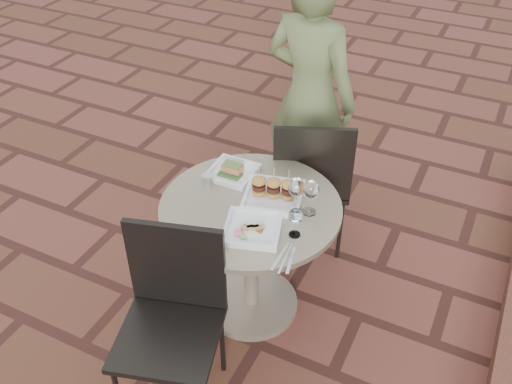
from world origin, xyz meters
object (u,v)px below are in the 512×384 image
at_px(plate_salmon, 232,171).
at_px(plate_tuna, 252,228).
at_px(diner, 310,99).
at_px(plate_sliders, 273,192).
at_px(cafe_table, 251,242).
at_px(chair_far, 311,175).
at_px(chair_near, 173,306).

bearing_deg(plate_salmon, plate_tuna, -50.45).
xyz_separation_m(diner, plate_sliders, (0.16, -0.86, -0.06)).
distance_m(plate_salmon, plate_tuna, 0.46).
bearing_deg(diner, cafe_table, 104.37).
distance_m(chair_far, chair_near, 1.20).
height_order(chair_far, plate_tuna, chair_far).
bearing_deg(plate_tuna, chair_far, 90.12).
xyz_separation_m(chair_far, chair_near, (-0.18, -1.19, 0.00)).
height_order(cafe_table, chair_far, chair_far).
distance_m(chair_near, plate_tuna, 0.50).
bearing_deg(plate_salmon, diner, 80.98).
height_order(cafe_table, plate_salmon, plate_salmon).
xyz_separation_m(chair_near, plate_tuna, (0.19, 0.42, 0.20)).
relative_size(diner, plate_tuna, 5.17).
xyz_separation_m(cafe_table, diner, (-0.08, 0.96, 0.35)).
relative_size(chair_far, chair_near, 1.00).
xyz_separation_m(plate_sliders, plate_tuna, (0.02, -0.27, -0.02)).
relative_size(chair_near, plate_tuna, 2.89).
distance_m(chair_near, diner, 1.57).
xyz_separation_m(chair_far, plate_tuna, (0.00, -0.77, 0.20)).
bearing_deg(plate_tuna, plate_salmon, 129.55).
bearing_deg(plate_salmon, chair_near, -82.09).
bearing_deg(chair_near, diner, 73.41).
relative_size(cafe_table, chair_near, 0.97).
height_order(diner, plate_salmon, diner).
bearing_deg(chair_near, plate_salmon, 81.86).
relative_size(chair_far, plate_sliders, 2.71).
bearing_deg(plate_sliders, chair_near, -104.00).
bearing_deg(plate_salmon, plate_sliders, -18.07).
xyz_separation_m(chair_near, plate_salmon, (-0.11, 0.78, 0.20)).
height_order(chair_near, plate_tuna, chair_near).
xyz_separation_m(chair_far, plate_sliders, (-0.01, -0.50, 0.22)).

